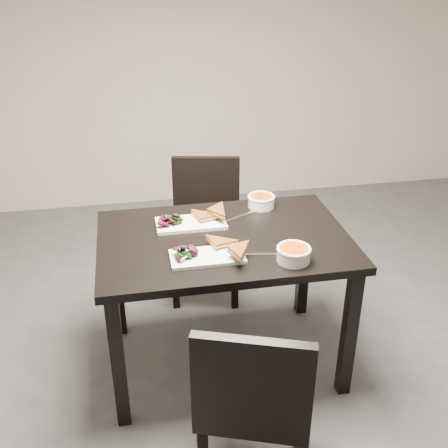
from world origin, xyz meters
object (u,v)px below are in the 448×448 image
table (224,255)px  soup_bowl_far (261,200)px  chair_near (254,398)px  soup_bowl_near (294,253)px  chair_far (206,219)px  plate_near (207,257)px  plate_far (191,223)px

table → soup_bowl_far: soup_bowl_far is taller
chair_near → soup_bowl_near: bearing=79.5°
chair_far → soup_bowl_far: 0.58m
chair_near → plate_near: 0.66m
chair_near → chair_far: bearing=107.4°
chair_far → plate_far: chair_far is taller
table → plate_near: bearing=-121.2°
plate_far → plate_near: bearing=-85.2°
soup_bowl_near → plate_far: (-0.40, 0.43, -0.03)m
table → plate_near: 0.24m
plate_far → soup_bowl_far: size_ratio=2.36×
soup_bowl_near → chair_far: bearing=103.1°
table → soup_bowl_near: 0.40m
soup_bowl_near → table: bearing=133.4°
plate_far → chair_near: bearing=-83.6°
plate_far → chair_far: bearing=74.3°
chair_near → plate_far: 0.98m
chair_far → plate_far: size_ratio=2.46×
plate_near → soup_bowl_far: soup_bowl_far is taller
plate_near → soup_bowl_near: bearing=-14.0°
soup_bowl_near → plate_far: size_ratio=0.44×
table → plate_far: (-0.14, 0.16, 0.11)m
table → soup_bowl_near: bearing=-46.6°
plate_far → soup_bowl_far: (0.40, 0.14, 0.03)m
chair_far → table: bearing=-80.8°
chair_near → soup_bowl_near: (0.29, 0.51, 0.30)m
soup_bowl_near → soup_bowl_far: 0.57m
chair_near → soup_bowl_far: 1.16m
table → chair_far: size_ratio=1.41×
chair_near → plate_far: bearing=116.0°
chair_far → plate_far: (-0.16, -0.58, 0.27)m
plate_near → soup_bowl_near: soup_bowl_near is taller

